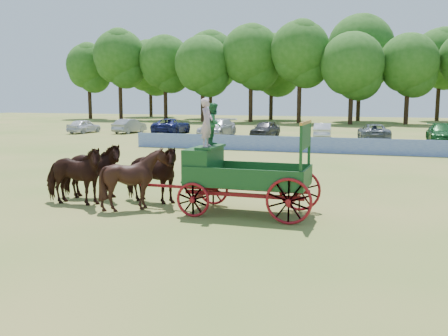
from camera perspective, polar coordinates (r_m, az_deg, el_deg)
ground at (r=16.23m, az=4.69°, el=-5.14°), size 160.00×160.00×0.00m
horse_lead_left at (r=17.96m, az=-16.87°, el=-0.83°), size 2.48×1.21×2.06m
horse_lead_right at (r=18.87m, az=-14.97°, el=-0.34°), size 2.62×1.62×2.06m
horse_wheel_left at (r=16.72m, az=-10.11°, el=-1.25°), size 1.99×1.79×2.06m
horse_wheel_right at (r=17.68m, az=-8.43°, el=-0.70°), size 2.56×1.43×2.06m
farm_dray at (r=15.99m, az=0.29°, el=0.36°), size 5.99×2.00×3.67m
sponsor_banner at (r=33.84m, az=10.14°, el=2.62°), size 26.00×0.08×1.05m
parked_cars at (r=45.18m, az=13.27°, el=4.21°), size 51.10×7.55×1.65m
treeline at (r=76.53m, az=9.68°, el=12.34°), size 85.56×23.65×15.92m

